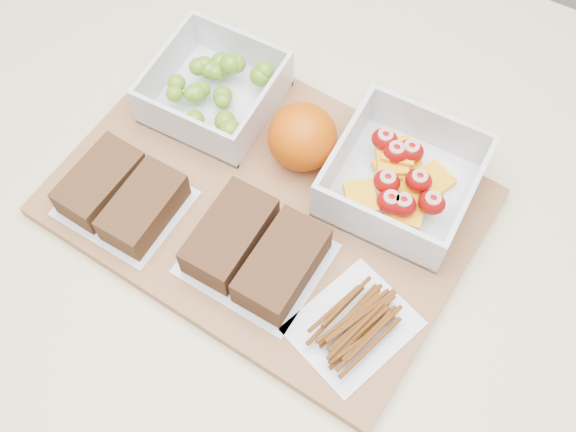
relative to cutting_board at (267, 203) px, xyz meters
name	(u,v)px	position (x,y,z in m)	size (l,w,h in m)	color
ground	(282,418)	(0.02, -0.03, -0.91)	(4.00, 4.00, 0.00)	gray
counter	(279,358)	(0.02, -0.03, -0.46)	(1.20, 0.90, 0.90)	beige
cutting_board	(267,203)	(0.00, 0.00, 0.00)	(0.42, 0.30, 0.02)	#9B6840
grape_container	(217,90)	(-0.11, 0.08, 0.03)	(0.13, 0.13, 0.05)	silver
fruit_container	(402,180)	(0.12, 0.07, 0.03)	(0.14, 0.14, 0.06)	silver
orange	(302,137)	(0.01, 0.06, 0.04)	(0.07, 0.07, 0.07)	#CC4F04
sandwich_bag_left	(122,195)	(-0.13, -0.07, 0.03)	(0.13, 0.11, 0.04)	silver
sandwich_bag_center	(256,251)	(0.02, -0.07, 0.03)	(0.14, 0.13, 0.04)	silver
pretzel_bag	(354,323)	(0.14, -0.08, 0.02)	(0.12, 0.14, 0.03)	silver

